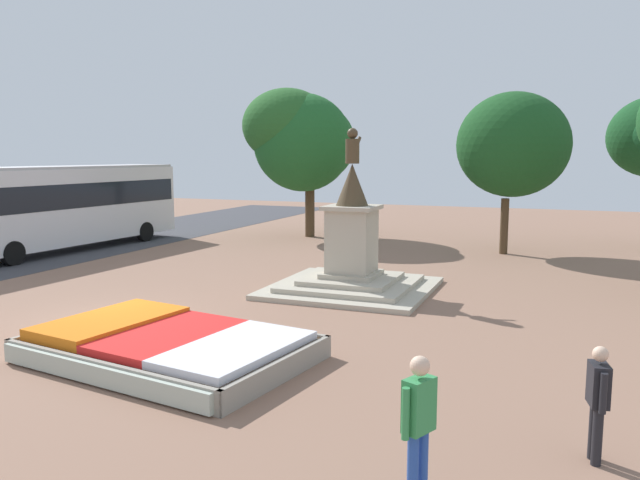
{
  "coord_description": "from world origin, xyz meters",
  "views": [
    {
      "loc": [
        9.99,
        -11.52,
        3.98
      ],
      "look_at": [
        4.15,
        3.22,
        1.8
      ],
      "focal_mm": 35.0,
      "sensor_mm": 36.0,
      "label": 1
    }
  ],
  "objects_px": {
    "flower_planter": "(165,346)",
    "pedestrian_near_planter": "(598,397)",
    "city_bus": "(60,203)",
    "statue_monument": "(352,258)",
    "pedestrian_crossing_plaza": "(419,419)"
  },
  "relations": [
    {
      "from": "flower_planter",
      "to": "pedestrian_near_planter",
      "type": "distance_m",
      "value": 7.82
    },
    {
      "from": "city_bus",
      "to": "statue_monument",
      "type": "bearing_deg",
      "value": -11.3
    },
    {
      "from": "statue_monument",
      "to": "city_bus",
      "type": "bearing_deg",
      "value": 168.7
    },
    {
      "from": "city_bus",
      "to": "pedestrian_crossing_plaza",
      "type": "distance_m",
      "value": 22.3
    },
    {
      "from": "flower_planter",
      "to": "statue_monument",
      "type": "bearing_deg",
      "value": 79.21
    },
    {
      "from": "pedestrian_near_planter",
      "to": "flower_planter",
      "type": "bearing_deg",
      "value": 169.64
    },
    {
      "from": "flower_planter",
      "to": "city_bus",
      "type": "relative_size",
      "value": 0.49
    },
    {
      "from": "pedestrian_near_planter",
      "to": "pedestrian_crossing_plaza",
      "type": "bearing_deg",
      "value": -136.46
    },
    {
      "from": "pedestrian_near_planter",
      "to": "pedestrian_crossing_plaza",
      "type": "height_order",
      "value": "pedestrian_crossing_plaza"
    },
    {
      "from": "city_bus",
      "to": "pedestrian_near_planter",
      "type": "distance_m",
      "value": 22.92
    },
    {
      "from": "flower_planter",
      "to": "city_bus",
      "type": "bearing_deg",
      "value": 140.69
    },
    {
      "from": "city_bus",
      "to": "pedestrian_near_planter",
      "type": "height_order",
      "value": "city_bus"
    },
    {
      "from": "pedestrian_near_planter",
      "to": "pedestrian_crossing_plaza",
      "type": "xyz_separation_m",
      "value": [
        -1.93,
        -1.83,
        0.13
      ]
    },
    {
      "from": "flower_planter",
      "to": "pedestrian_crossing_plaza",
      "type": "distance_m",
      "value": 6.63
    },
    {
      "from": "pedestrian_crossing_plaza",
      "to": "flower_planter",
      "type": "bearing_deg",
      "value": 150.59
    }
  ]
}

